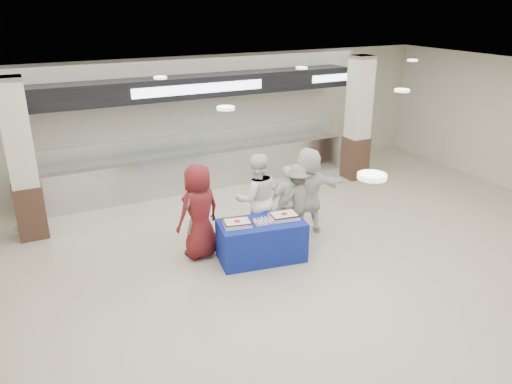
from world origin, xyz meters
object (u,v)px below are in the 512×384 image
display_table (261,241)px  sheet_cake_left (237,223)px  soldier_a (199,215)px  civilian_white (307,191)px  chef_short (287,201)px  sheet_cake_right (284,215)px  chef_tall (257,199)px  soldier_b (297,200)px  civilian_maroon (199,212)px  cupcake_tray (264,221)px

display_table → sheet_cake_left: 0.62m
soldier_a → civilian_white: size_ratio=0.91×
chef_short → civilian_white: bearing=165.3°
sheet_cake_right → chef_short: chef_short is taller
chef_tall → soldier_b: size_ratio=1.21×
soldier_b → civilian_maroon: bearing=2.4°
soldier_a → civilian_white: 2.33m
display_table → cupcake_tray: bearing=-56.3°
chef_short → chef_tall: bearing=-5.7°
sheet_cake_left → chef_tall: size_ratio=0.30×
sheet_cake_right → chef_tall: size_ratio=0.30×
cupcake_tray → soldier_a: 1.21m
sheet_cake_right → civilian_maroon: civilian_maroon is taller
cupcake_tray → civilian_maroon: size_ratio=0.21×
soldier_b → civilian_white: (0.23, 0.00, 0.15)m
soldier_a → sheet_cake_right: bearing=137.0°
sheet_cake_left → soldier_a: 0.77m
cupcake_tray → chef_tall: chef_tall is taller
display_table → chef_short: (0.94, 0.70, 0.36)m
chef_tall → sheet_cake_right: bearing=115.0°
sheet_cake_left → chef_short: (1.39, 0.63, -0.06)m
cupcake_tray → chef_short: (0.91, 0.75, -0.04)m
soldier_b → display_table: bearing=31.8°
sheet_cake_right → display_table: bearing=176.5°
display_table → chef_tall: bearing=79.8°
cupcake_tray → soldier_b: size_ratio=0.25×
chef_short → sheet_cake_left: bearing=17.8°
sheet_cake_right → civilian_white: bearing=36.0°
sheet_cake_left → civilian_white: (1.82, 0.57, 0.10)m
display_table → civilian_maroon: civilian_maroon is taller
civilian_maroon → soldier_a: civilian_maroon is taller
civilian_maroon → chef_short: bearing=165.9°
display_table → chef_tall: (0.24, 0.69, 0.53)m
civilian_maroon → soldier_b: bearing=164.1°
soldier_a → civilian_white: (2.33, 0.00, 0.08)m
sheet_cake_left → chef_short: size_ratio=0.37×
display_table → soldier_b: size_ratio=1.04×
civilian_maroon → soldier_a: 0.07m
display_table → civilian_maroon: 1.26m
sheet_cake_left → cupcake_tray: size_ratio=1.45×
chef_tall → soldier_b: (0.89, -0.05, -0.16)m
sheet_cake_left → sheet_cake_right: bearing=-6.3°
sheet_cake_right → cupcake_tray: (-0.42, -0.02, -0.02)m
display_table → sheet_cake_right: bearing=5.7°
soldier_b → sheet_cake_right: bearing=46.5°
sheet_cake_right → cupcake_tray: size_ratio=1.46×
civilian_white → soldier_b: bearing=11.1°
cupcake_tray → sheet_cake_right: bearing=3.1°
soldier_a → chef_tall: bearing=164.6°
soldier_a → chef_tall: size_ratio=0.90×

